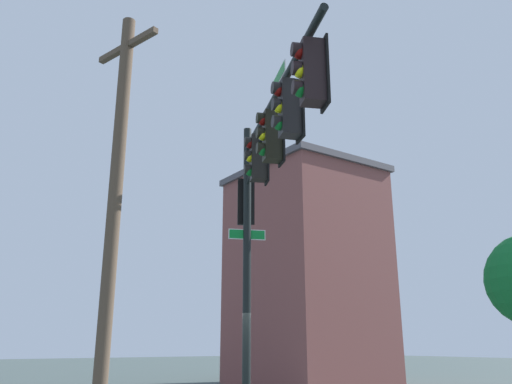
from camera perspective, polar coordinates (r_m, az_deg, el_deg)
signal_pole_assembly at (r=11.26m, az=0.95°, el=2.22°), size 6.35×2.84×7.28m
utility_pole at (r=9.98m, az=-15.36°, el=-1.37°), size 1.76×0.62×8.25m
brick_building at (r=24.90m, az=5.51°, el=-8.90°), size 6.76×5.75×9.99m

